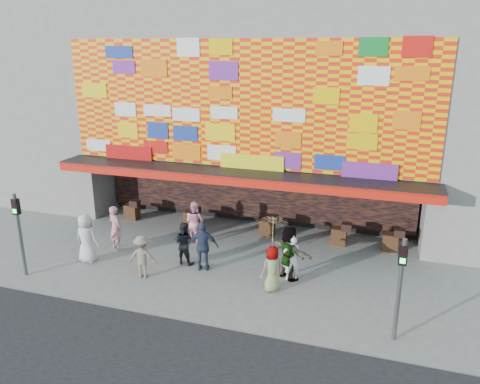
{
  "coord_description": "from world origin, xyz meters",
  "views": [
    {
      "loc": [
        5.56,
        -13.35,
        7.74
      ],
      "look_at": [
        0.62,
        2.0,
        2.68
      ],
      "focal_mm": 35.0,
      "sensor_mm": 36.0,
      "label": 1
    }
  ],
  "objects": [
    {
      "name": "ped_a",
      "position": [
        -4.75,
        0.12,
        0.93
      ],
      "size": [
        0.93,
        0.62,
        1.86
      ],
      "primitive_type": "imported",
      "rotation": [
        0.0,
        0.0,
        3.11
      ],
      "color": "silver",
      "rests_on": "ground"
    },
    {
      "name": "signal_left",
      "position": [
        -6.2,
        -1.5,
        1.86
      ],
      "size": [
        0.22,
        0.2,
        3.0
      ],
      "color": "#59595B",
      "rests_on": "ground"
    },
    {
      "name": "parasol",
      "position": [
        2.33,
        0.1,
        2.15
      ],
      "size": [
        1.27,
        1.28,
        1.84
      ],
      "color": "beige",
      "rests_on": "ground"
    },
    {
      "name": "ped_c",
      "position": [
        -1.25,
        1.07,
        0.81
      ],
      "size": [
        0.82,
        0.66,
        1.62
      ],
      "primitive_type": "imported",
      "rotation": [
        0.0,
        0.0,
        3.08
      ],
      "color": "black",
      "rests_on": "ground"
    },
    {
      "name": "ped_d",
      "position": [
        -2.17,
        -0.35,
        0.77
      ],
      "size": [
        1.1,
        0.79,
        1.55
      ],
      "primitive_type": "imported",
      "rotation": [
        0.0,
        0.0,
        3.37
      ],
      "color": "#7F715D",
      "rests_on": "ground"
    },
    {
      "name": "signal_right",
      "position": [
        6.2,
        -1.5,
        1.86
      ],
      "size": [
        0.22,
        0.2,
        3.0
      ],
      "color": "#59595B",
      "rests_on": "ground"
    },
    {
      "name": "ped_f",
      "position": [
        2.68,
        1.1,
        0.95
      ],
      "size": [
        1.77,
        1.48,
        1.91
      ],
      "primitive_type": "imported",
      "rotation": [
        0.0,
        0.0,
        2.53
      ],
      "color": "gray",
      "rests_on": "ground"
    },
    {
      "name": "ped_e",
      "position": [
        -0.37,
        0.79,
        0.92
      ],
      "size": [
        1.15,
        0.7,
        1.84
      ],
      "primitive_type": "imported",
      "rotation": [
        0.0,
        0.0,
        3.39
      ],
      "color": "#2C354E",
      "rests_on": "ground"
    },
    {
      "name": "ped_b",
      "position": [
        -4.33,
        1.41,
        0.9
      ],
      "size": [
        0.78,
        0.66,
        1.8
      ],
      "primitive_type": "imported",
      "rotation": [
        0.0,
        0.0,
        2.73
      ],
      "color": "#C68085",
      "rests_on": "ground"
    },
    {
      "name": "ped_g",
      "position": [
        2.33,
        0.1,
        0.78
      ],
      "size": [
        0.89,
        0.89,
        1.56
      ],
      "primitive_type": "imported",
      "rotation": [
        0.0,
        0.0,
        3.91
      ],
      "color": "gray",
      "rests_on": "ground"
    },
    {
      "name": "ped_h",
      "position": [
        2.79,
        1.02,
        0.81
      ],
      "size": [
        0.69,
        0.58,
        1.62
      ],
      "primitive_type": "imported",
      "rotation": [
        0.0,
        0.0,
        3.54
      ],
      "color": "white",
      "rests_on": "ground"
    },
    {
      "name": "ground",
      "position": [
        0.0,
        0.0,
        0.0
      ],
      "size": [
        90.0,
        90.0,
        0.0
      ],
      "primitive_type": "plane",
      "color": "slate",
      "rests_on": "ground"
    },
    {
      "name": "shop_building",
      "position": [
        0.0,
        8.18,
        5.23
      ],
      "size": [
        15.2,
        9.4,
        10.0
      ],
      "color": "gray",
      "rests_on": "ground"
    },
    {
      "name": "ped_i",
      "position": [
        -1.63,
        3.02,
        0.88
      ],
      "size": [
        1.04,
        0.93,
        1.77
      ],
      "primitive_type": "imported",
      "rotation": [
        0.0,
        0.0,
        2.78
      ],
      "color": "pink",
      "rests_on": "ground"
    },
    {
      "name": "neighbor_left",
      "position": [
        -13.0,
        8.0,
        6.0
      ],
      "size": [
        11.0,
        8.0,
        12.0
      ],
      "primitive_type": "cube",
      "color": "gray",
      "rests_on": "ground"
    }
  ]
}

